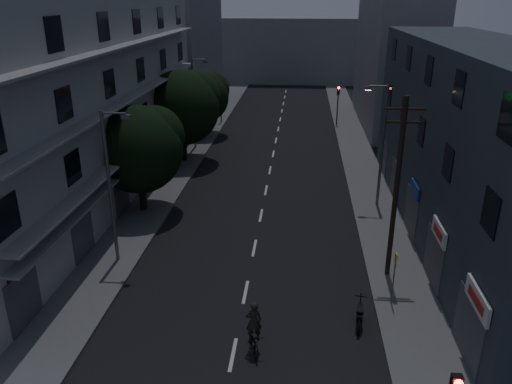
% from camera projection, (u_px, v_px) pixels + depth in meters
% --- Properties ---
extents(ground, '(160.00, 160.00, 0.00)m').
position_uv_depth(ground, '(270.00, 168.00, 41.05)').
color(ground, black).
rests_on(ground, ground).
extents(sidewalk_left, '(3.00, 90.00, 0.15)m').
position_uv_depth(sidewalk_left, '(181.00, 165.00, 41.66)').
color(sidewalk_left, '#565659').
rests_on(sidewalk_left, ground).
extents(sidewalk_right, '(3.00, 90.00, 0.15)m').
position_uv_depth(sidewalk_right, '(363.00, 170.00, 40.39)').
color(sidewalk_right, '#565659').
rests_on(sidewalk_right, ground).
extents(lane_markings, '(0.15, 60.50, 0.01)m').
position_uv_depth(lane_markings, '(275.00, 147.00, 46.84)').
color(lane_markings, beige).
rests_on(lane_markings, ground).
extents(building_left, '(7.00, 36.00, 14.00)m').
position_uv_depth(building_left, '(84.00, 97.00, 33.02)').
color(building_left, '#A1A19D').
rests_on(building_left, ground).
extents(building_right, '(6.19, 28.00, 11.00)m').
position_uv_depth(building_right, '(473.00, 145.00, 27.82)').
color(building_right, '#2E343E').
rests_on(building_right, ground).
extents(building_far_left, '(6.00, 20.00, 16.00)m').
position_uv_depth(building_far_left, '(185.00, 42.00, 60.44)').
color(building_far_left, slate).
rests_on(building_far_left, ground).
extents(building_far_right, '(6.00, 20.00, 13.00)m').
position_uv_depth(building_far_right, '(393.00, 63.00, 53.39)').
color(building_far_right, slate).
rests_on(building_far_right, ground).
extents(building_far_end, '(24.00, 8.00, 10.00)m').
position_uv_depth(building_far_end, '(289.00, 50.00, 80.90)').
color(building_far_end, slate).
rests_on(building_far_end, ground).
extents(tree_near, '(5.58, 5.58, 6.88)m').
position_uv_depth(tree_near, '(139.00, 146.00, 31.29)').
color(tree_near, black).
rests_on(tree_near, sidewalk_left).
extents(tree_mid, '(6.17, 6.17, 7.59)m').
position_uv_depth(tree_mid, '(183.00, 105.00, 40.94)').
color(tree_mid, black).
rests_on(tree_mid, sidewalk_left).
extents(tree_far, '(5.12, 5.12, 6.33)m').
position_uv_depth(tree_far, '(203.00, 95.00, 49.19)').
color(tree_far, black).
rests_on(tree_far, sidewalk_left).
extents(traffic_signal_far_right, '(0.28, 0.37, 4.10)m').
position_uv_depth(traffic_signal_far_right, '(338.00, 97.00, 53.31)').
color(traffic_signal_far_right, black).
rests_on(traffic_signal_far_right, sidewalk_right).
extents(traffic_signal_far_left, '(0.28, 0.37, 4.10)m').
position_uv_depth(traffic_signal_far_left, '(221.00, 95.00, 54.31)').
color(traffic_signal_far_left, black).
rests_on(traffic_signal_far_left, sidewalk_left).
extents(street_lamp_left_near, '(1.51, 0.25, 8.00)m').
position_uv_depth(street_lamp_left_near, '(111.00, 181.00, 24.95)').
color(street_lamp_left_near, slate).
rests_on(street_lamp_left_near, sidewalk_left).
extents(street_lamp_right, '(1.51, 0.25, 8.00)m').
position_uv_depth(street_lamp_right, '(381.00, 140.00, 31.97)').
color(street_lamp_right, '#585A5F').
rests_on(street_lamp_right, sidewalk_right).
extents(street_lamp_left_far, '(1.51, 0.25, 8.00)m').
position_uv_depth(street_lamp_left_far, '(195.00, 99.00, 44.77)').
color(street_lamp_left_far, '#55565C').
rests_on(street_lamp_left_far, sidewalk_left).
extents(utility_pole, '(1.80, 0.24, 9.00)m').
position_uv_depth(utility_pole, '(397.00, 186.00, 23.50)').
color(utility_pole, black).
rests_on(utility_pole, sidewalk_right).
extents(bus_stop_sign, '(0.06, 0.35, 2.52)m').
position_uv_depth(bus_stop_sign, '(395.00, 269.00, 22.21)').
color(bus_stop_sign, '#595B60').
rests_on(bus_stop_sign, sidewalk_right).
extents(motorcycle, '(0.56, 1.90, 1.22)m').
position_uv_depth(motorcycle, '(359.00, 316.00, 21.34)').
color(motorcycle, black).
rests_on(motorcycle, ground).
extents(cyclist, '(1.08, 1.88, 2.25)m').
position_uv_depth(cyclist, '(254.00, 334.00, 19.74)').
color(cyclist, black).
rests_on(cyclist, ground).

